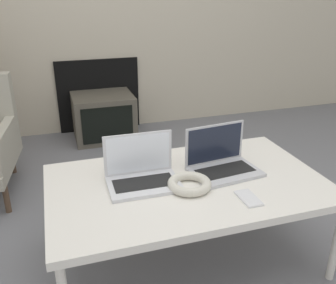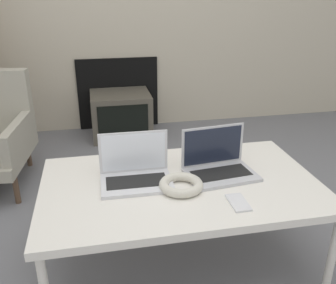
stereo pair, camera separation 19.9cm
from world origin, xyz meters
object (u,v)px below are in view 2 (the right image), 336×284
Objects in this scene: laptop_right at (218,164)px; tv at (121,115)px; phone at (238,202)px; headphones at (181,185)px; laptop_left at (136,171)px.

laptop_right is 1.77m from tv.
laptop_right is 2.56× the size of phone.
tv is at bearing 99.52° from phone.
laptop_right is at bearing 29.50° from headphones.
headphones is 1.86m from tv.
phone is at bearing -97.34° from laptop_right.
laptop_left is 0.40m from laptop_right.
phone is 0.26× the size of tv.
laptop_left reaches higher than phone.
headphones is at bearing -31.29° from laptop_left.
laptop_left is at bearing -92.13° from tv.
phone is at bearing -34.67° from laptop_left.
headphones is (-0.21, -0.12, -0.03)m from laptop_right.
laptop_right is at bearing -78.79° from tv.
tv is at bearing 88.92° from laptop_left.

